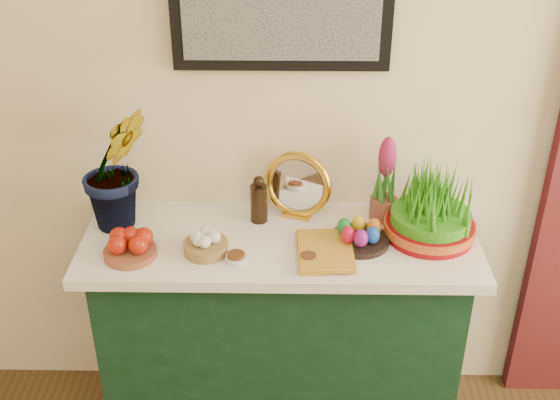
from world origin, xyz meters
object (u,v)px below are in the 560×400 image
(hyacinth_green, at_px, (114,149))
(book, at_px, (297,251))
(sideboard, at_px, (280,337))
(mirror, at_px, (298,186))
(wheatgrass_sabzeh, at_px, (432,208))

(hyacinth_green, relative_size, book, 2.40)
(sideboard, height_order, mirror, mirror)
(sideboard, xyz_separation_m, hyacinth_green, (-0.57, 0.08, 0.77))
(mirror, xyz_separation_m, wheatgrass_sabzeh, (0.47, -0.14, -0.01))
(hyacinth_green, height_order, wheatgrass_sabzeh, hyacinth_green)
(sideboard, height_order, book, book)
(wheatgrass_sabzeh, bearing_deg, mirror, 163.64)
(mirror, bearing_deg, book, -90.46)
(sideboard, xyz_separation_m, wheatgrass_sabzeh, (0.53, 0.02, 0.58))
(hyacinth_green, relative_size, wheatgrass_sabzeh, 1.87)
(hyacinth_green, xyz_separation_m, wheatgrass_sabzeh, (1.10, -0.06, -0.19))
(hyacinth_green, bearing_deg, wheatgrass_sabzeh, -34.57)
(sideboard, bearing_deg, book, -62.15)
(mirror, height_order, wheatgrass_sabzeh, wheatgrass_sabzeh)
(book, bearing_deg, sideboard, 115.85)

